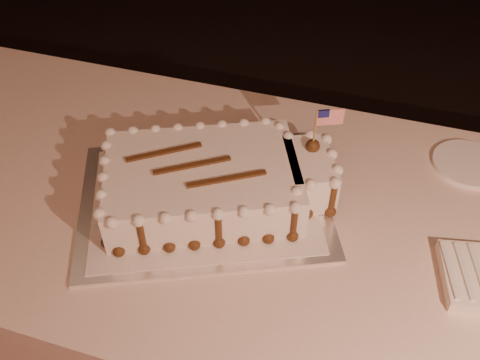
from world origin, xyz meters
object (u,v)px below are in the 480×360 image
(banquet_table, at_px, (264,310))
(cake_board, at_px, (204,200))
(side_plate, at_px, (468,164))
(sheet_cake, at_px, (216,181))

(banquet_table, relative_size, cake_board, 4.66)
(banquet_table, relative_size, side_plate, 15.20)
(sheet_cake, xyz_separation_m, side_plate, (0.51, 0.27, -0.05))
(banquet_table, height_order, sheet_cake, sheet_cake)
(sheet_cake, bearing_deg, cake_board, -156.16)
(cake_board, distance_m, side_plate, 0.60)
(banquet_table, distance_m, cake_board, 0.40)
(banquet_table, distance_m, side_plate, 0.61)
(sheet_cake, bearing_deg, side_plate, 28.09)
(banquet_table, xyz_separation_m, sheet_cake, (-0.12, -0.00, 0.43))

